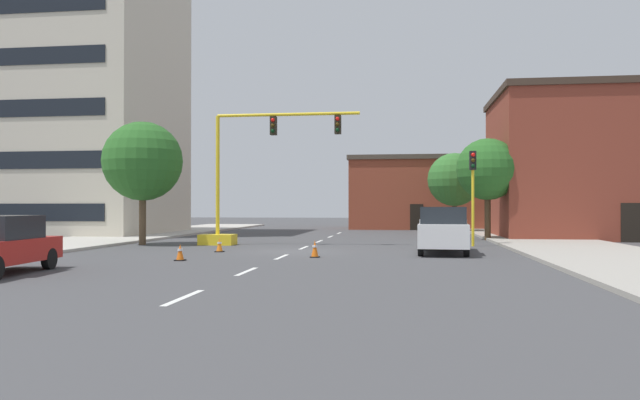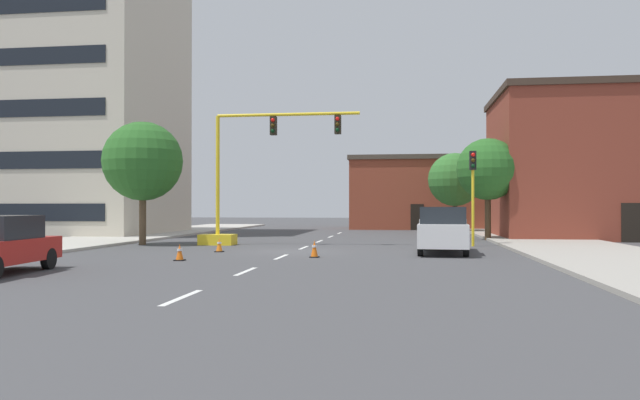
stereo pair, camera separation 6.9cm
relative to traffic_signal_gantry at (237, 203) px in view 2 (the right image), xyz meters
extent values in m
plane|color=#424244|center=(3.80, -4.10, -2.20)|extent=(160.00, 160.00, 0.00)
cube|color=#B2ADA3|center=(-8.85, 3.90, -2.13)|extent=(6.00, 56.00, 0.14)
cube|color=#9E998E|center=(16.45, 3.90, -2.13)|extent=(6.00, 56.00, 0.14)
cube|color=silver|center=(3.80, -18.10, -2.20)|extent=(0.16, 2.40, 0.01)
cube|color=silver|center=(3.80, -12.60, -2.20)|extent=(0.16, 2.40, 0.01)
cube|color=silver|center=(3.80, -7.10, -2.20)|extent=(0.16, 2.40, 0.01)
cube|color=silver|center=(3.80, -1.60, -2.20)|extent=(0.16, 2.40, 0.01)
cube|color=silver|center=(3.80, 3.90, -2.20)|extent=(0.16, 2.40, 0.01)
cube|color=silver|center=(3.80, 9.40, -2.20)|extent=(0.16, 2.40, 0.01)
cube|color=silver|center=(3.80, 14.90, -2.20)|extent=(0.16, 2.40, 0.01)
cube|color=beige|center=(-15.15, 10.65, 9.25)|extent=(13.47, 12.08, 22.90)
cube|color=black|center=(-15.15, 4.57, -0.56)|extent=(11.04, 0.06, 1.10)
cube|color=black|center=(-15.15, 4.57, 2.71)|extent=(11.04, 0.06, 1.10)
cube|color=black|center=(-15.15, 4.57, 5.98)|extent=(11.04, 0.06, 1.10)
cube|color=black|center=(-15.15, 4.57, 9.25)|extent=(11.04, 0.06, 1.10)
cube|color=black|center=(-15.15, 4.57, 12.52)|extent=(11.04, 0.06, 1.10)
cube|color=brown|center=(9.69, 25.37, 0.81)|extent=(11.53, 7.87, 6.03)
cube|color=#4C4238|center=(9.69, 25.37, 4.03)|extent=(11.83, 8.17, 0.40)
cube|color=black|center=(9.69, 21.40, -1.10)|extent=(1.10, 0.06, 2.20)
cube|color=brown|center=(21.17, 10.19, 2.26)|extent=(13.16, 10.06, 8.91)
cube|color=#3D2D23|center=(21.17, 10.19, 6.91)|extent=(13.46, 10.36, 0.40)
cube|color=black|center=(21.17, 5.14, -1.10)|extent=(1.10, 0.06, 2.20)
cube|color=yellow|center=(-1.03, 0.00, -1.92)|extent=(1.80, 1.20, 0.55)
cylinder|color=yellow|center=(-1.03, 0.00, 1.45)|extent=(0.20, 0.20, 6.20)
cylinder|color=yellow|center=(2.69, 0.00, 4.55)|extent=(7.44, 0.16, 0.16)
cube|color=black|center=(1.95, 0.00, 3.98)|extent=(0.32, 0.36, 0.95)
sphere|color=red|center=(1.95, -0.19, 4.25)|extent=(0.20, 0.20, 0.20)
sphere|color=#38280A|center=(1.95, -0.19, 3.97)|extent=(0.20, 0.20, 0.20)
sphere|color=black|center=(1.95, -0.19, 3.69)|extent=(0.20, 0.20, 0.20)
cube|color=black|center=(5.29, 0.00, 3.98)|extent=(0.32, 0.36, 0.95)
sphere|color=red|center=(5.29, -0.19, 4.25)|extent=(0.20, 0.20, 0.20)
sphere|color=#38280A|center=(5.29, -0.19, 3.97)|extent=(0.20, 0.20, 0.20)
sphere|color=black|center=(5.29, -0.19, 3.69)|extent=(0.20, 0.20, 0.20)
cylinder|color=yellow|center=(12.07, 0.61, 0.20)|extent=(0.14, 0.14, 4.80)
cube|color=black|center=(12.07, 0.61, 2.13)|extent=(0.32, 0.36, 0.95)
sphere|color=red|center=(12.07, 0.42, 2.40)|extent=(0.20, 0.20, 0.20)
sphere|color=#38280A|center=(12.07, 0.42, 2.12)|extent=(0.20, 0.20, 0.20)
sphere|color=black|center=(12.07, 0.42, 1.84)|extent=(0.20, 0.20, 0.20)
cylinder|color=brown|center=(-4.94, -0.48, -0.79)|extent=(0.36, 0.36, 2.82)
sphere|color=#286023|center=(-4.94, -0.48, 2.18)|extent=(4.15, 4.15, 4.15)
cylinder|color=#4C3823|center=(13.56, 6.42, -0.78)|extent=(0.36, 0.36, 2.84)
sphere|color=#286023|center=(13.56, 6.42, 2.02)|extent=(3.68, 3.68, 3.68)
cylinder|color=#4C3823|center=(12.50, 17.35, -0.93)|extent=(0.36, 0.36, 2.54)
sphere|color=#33702D|center=(12.50, 17.35, 1.88)|extent=(4.11, 4.11, 4.11)
cube|color=white|center=(10.29, -4.14, -1.38)|extent=(2.30, 5.50, 0.95)
cube|color=#1E2328|center=(10.24, -5.04, -0.56)|extent=(1.94, 1.90, 0.70)
cube|color=white|center=(10.36, -2.95, -0.83)|extent=(2.15, 2.92, 0.16)
cylinder|color=black|center=(11.09, -6.02, -1.86)|extent=(0.26, 0.69, 0.68)
cylinder|color=black|center=(9.29, -5.92, -1.86)|extent=(0.26, 0.69, 0.68)
cylinder|color=black|center=(11.29, -2.36, -1.86)|extent=(0.26, 0.69, 0.68)
cylinder|color=black|center=(9.50, -2.26, -1.86)|extent=(0.26, 0.69, 0.68)
cylinder|color=black|center=(-2.61, -12.83, -1.86)|extent=(0.28, 0.70, 0.68)
cube|color=black|center=(5.14, -7.17, -2.18)|extent=(0.36, 0.36, 0.04)
cone|color=orange|center=(5.14, -7.17, -1.84)|extent=(0.28, 0.28, 0.65)
cylinder|color=white|center=(5.14, -7.17, -1.76)|extent=(0.19, 0.19, 0.08)
cube|color=black|center=(0.56, -4.85, -2.18)|extent=(0.36, 0.36, 0.04)
cone|color=orange|center=(0.56, -4.85, -1.87)|extent=(0.28, 0.28, 0.59)
cylinder|color=white|center=(0.56, -4.85, -1.80)|extent=(0.19, 0.19, 0.08)
cube|color=black|center=(0.40, -9.26, -2.18)|extent=(0.36, 0.36, 0.04)
cone|color=orange|center=(0.40, -9.26, -1.87)|extent=(0.28, 0.28, 0.58)
cylinder|color=white|center=(0.40, -9.26, -1.80)|extent=(0.19, 0.19, 0.08)
camera|label=1|loc=(8.61, -31.19, -0.18)|focal=34.63mm
camera|label=2|loc=(8.68, -31.18, -0.18)|focal=34.63mm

